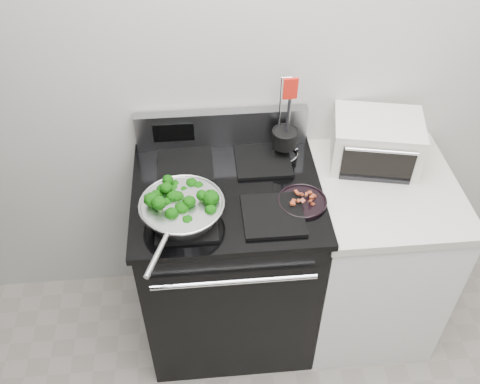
{
  "coord_description": "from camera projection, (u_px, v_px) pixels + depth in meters",
  "views": [
    {
      "loc": [
        -0.39,
        -0.21,
        2.46
      ],
      "look_at": [
        -0.25,
        1.36,
        0.98
      ],
      "focal_mm": 40.0,
      "sensor_mm": 36.0,
      "label": 1
    }
  ],
  "objects": [
    {
      "name": "utensil_holder",
      "position": [
        285.0,
        142.0,
        2.33
      ],
      "size": [
        0.13,
        0.13,
        0.4
      ],
      "rotation": [
        0.0,
        0.0,
        0.06
      ],
      "color": "silver",
      "rests_on": "gas_range"
    },
    {
      "name": "counter",
      "position": [
        369.0,
        255.0,
        2.6
      ],
      "size": [
        0.62,
        0.68,
        0.92
      ],
      "color": "white",
      "rests_on": "floor"
    },
    {
      "name": "broccoli_pile",
      "position": [
        182.0,
        205.0,
        2.05
      ],
      "size": [
        0.26,
        0.26,
        0.09
      ],
      "primitive_type": null,
      "color": "black",
      "rests_on": "skillet"
    },
    {
      "name": "skillet",
      "position": [
        182.0,
        209.0,
        2.06
      ],
      "size": [
        0.33,
        0.51,
        0.07
      ],
      "rotation": [
        0.0,
        0.0,
        -0.35
      ],
      "color": "silver",
      "rests_on": "gas_range"
    },
    {
      "name": "back_wall",
      "position": [
        292.0,
        59.0,
        2.21
      ],
      "size": [
        4.0,
        0.02,
        2.7
      ],
      "primitive_type": "cube",
      "color": "beige",
      "rests_on": "ground"
    },
    {
      "name": "gas_range",
      "position": [
        229.0,
        260.0,
        2.54
      ],
      "size": [
        0.79,
        0.69,
        1.13
      ],
      "color": "black",
      "rests_on": "floor"
    },
    {
      "name": "toaster_oven",
      "position": [
        376.0,
        142.0,
        2.33
      ],
      "size": [
        0.43,
        0.36,
        0.22
      ],
      "rotation": [
        0.0,
        0.0,
        -0.21
      ],
      "color": "beige",
      "rests_on": "counter"
    },
    {
      "name": "bacon_plate",
      "position": [
        302.0,
        199.0,
        2.15
      ],
      "size": [
        0.2,
        0.2,
        0.04
      ],
      "rotation": [
        0.0,
        0.0,
        -0.27
      ],
      "color": "black",
      "rests_on": "gas_range"
    }
  ]
}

